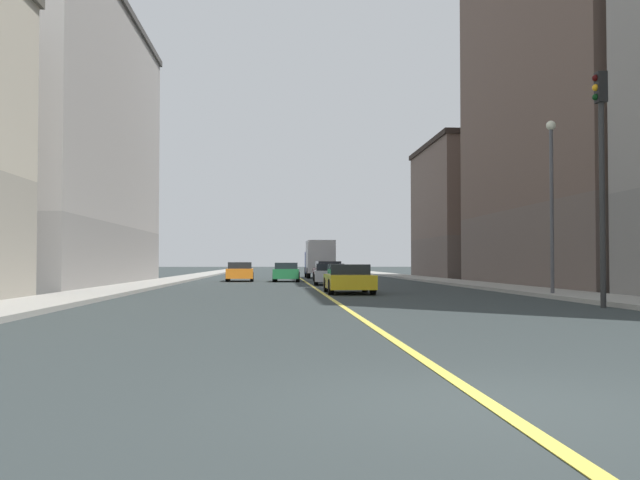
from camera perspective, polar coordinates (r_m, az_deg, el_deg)
ground_plane at (r=7.05m, az=13.26°, el=-12.50°), size 400.00×400.00×0.00m
sidewalk_left at (r=56.75m, az=7.87°, el=-2.99°), size 2.63×168.00×0.15m
sidewalk_right at (r=56.11m, az=-10.85°, el=-2.99°), size 2.63×168.00×0.15m
lane_center_stripe at (r=55.68m, az=-1.44°, el=-3.10°), size 0.16×154.00×0.01m
building_left_mid at (r=42.78m, az=20.16°, el=12.81°), size 8.79×20.93×23.98m
building_left_far at (r=61.75m, az=12.24°, el=2.25°), size 8.79×14.55×11.16m
building_right_midblock at (r=43.79m, az=-20.52°, el=7.17°), size 8.79×24.22×16.03m
traffic_light_left_near at (r=22.71m, az=21.20°, el=6.10°), size 0.40×0.32×6.86m
street_lamp_left_near at (r=28.96m, az=17.71°, el=3.97°), size 0.36×0.36×6.55m
car_silver at (r=42.36m, az=0.78°, el=-2.69°), size 1.99×4.10×1.23m
car_maroon at (r=49.30m, az=0.63°, el=-2.49°), size 1.91×4.33×1.38m
car_yellow at (r=30.84m, az=2.26°, el=-3.07°), size 1.93×4.49×1.23m
car_orange at (r=50.35m, az=-6.30°, el=-2.51°), size 1.96×4.44×1.31m
car_green at (r=49.28m, az=-2.65°, el=-2.54°), size 1.90×4.10×1.28m
box_truck at (r=60.44m, az=-0.03°, el=-1.47°), size 2.32×6.60×3.08m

